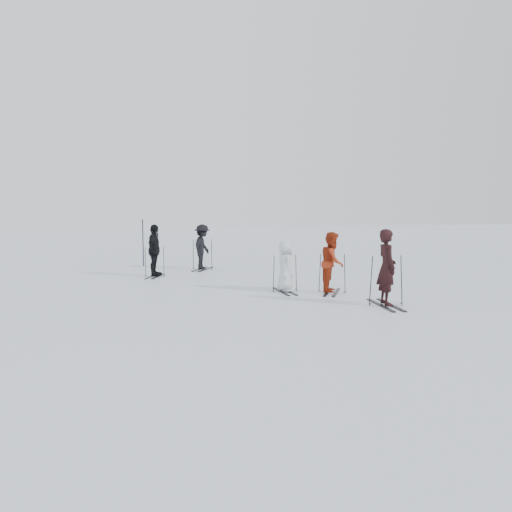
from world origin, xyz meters
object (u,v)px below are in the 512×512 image
Objects in this scene: skier_red at (332,263)px; piste_marker at (143,243)px; skier_uphill_left at (154,251)px; skier_grey at (285,267)px; skier_uphill_far at (202,247)px; skier_near_dark at (387,268)px.

skier_red is 0.87× the size of piste_marker.
skier_red is 7.06m from skier_uphill_left.
skier_red is at bearing -56.55° from piste_marker.
skier_uphill_far reaches higher than skier_grey.
skier_uphill_left is at bearing 38.73° from skier_grey.
skier_near_dark is 3.33m from skier_grey.
skier_near_dark is 1.06× the size of skier_uphill_far.
skier_grey is 6.45m from skier_uphill_far.
skier_uphill_far reaches higher than skier_red.
skier_uphill_far is at bearing 14.12° from skier_grey.
skier_red is at bearing -128.75° from skier_uphill_far.
skier_red is at bearing -111.14° from skier_grey.
skier_near_dark is at bearing -122.87° from skier_uphill_left.
piste_marker reaches higher than skier_uphill_far.
skier_uphill_far is at bearing 52.89° from skier_red.
skier_near_dark is 9.64m from skier_uphill_far.
skier_red reaches higher than skier_grey.
skier_red is 1.17× the size of skier_grey.
piste_marker reaches higher than skier_grey.
skier_uphill_far is (-3.90, 8.81, -0.05)m from skier_near_dark.
piste_marker is (-6.34, 10.81, 0.05)m from skier_near_dark.
skier_uphill_left reaches higher than skier_uphill_far.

